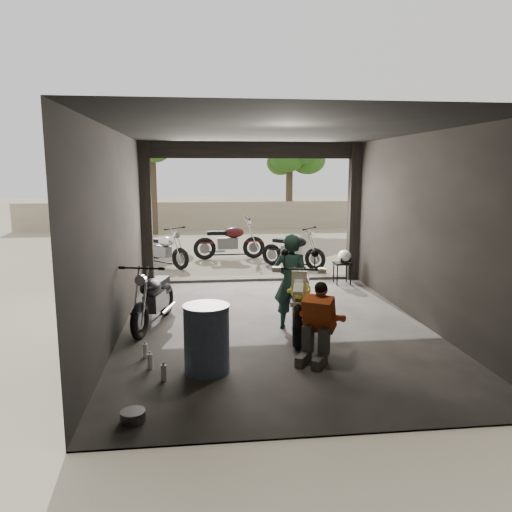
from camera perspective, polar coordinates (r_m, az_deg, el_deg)
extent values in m
plane|color=#7A6D56|center=(8.42, 2.16, -8.11)|extent=(80.00, 80.00, 0.00)
cube|color=#2D2B28|center=(8.42, 2.16, -8.05)|extent=(5.00, 7.00, 0.02)
plane|color=black|center=(8.03, 2.31, 14.16)|extent=(7.00, 7.00, 0.00)
cube|color=black|center=(4.69, 8.83, -2.55)|extent=(5.00, 0.02, 3.20)
cube|color=black|center=(8.07, -15.60, 2.40)|extent=(0.02, 7.00, 3.20)
cube|color=black|center=(8.81, 18.54, 2.85)|extent=(0.02, 7.00, 3.20)
cube|color=black|center=(11.39, -12.42, 4.62)|extent=(0.24, 0.24, 3.20)
cube|color=black|center=(11.90, 11.12, 4.88)|extent=(0.24, 0.24, 3.20)
cube|color=black|center=(11.41, -0.42, 12.00)|extent=(5.00, 0.16, 0.36)
cube|color=#2D2B28|center=(11.76, -0.45, -2.69)|extent=(5.00, 0.25, 0.08)
cube|color=gray|center=(22.04, -3.42, 4.66)|extent=(18.00, 0.30, 1.20)
cylinder|color=#382B1E|center=(20.50, -11.68, 7.43)|extent=(0.30, 0.30, 3.58)
ellipsoid|color=#1E4C14|center=(20.54, -11.90, 13.68)|extent=(2.20, 2.20, 3.14)
cylinder|color=#382B1E|center=(22.30, 3.82, 7.30)|extent=(0.30, 0.30, 3.20)
ellipsoid|color=#1E4C14|center=(22.30, 3.88, 12.44)|extent=(2.20, 2.20, 2.80)
imported|color=black|center=(8.09, 4.01, -3.04)|extent=(0.68, 0.57, 1.59)
cube|color=black|center=(11.49, 9.83, -0.82)|extent=(0.37, 0.37, 0.04)
cylinder|color=black|center=(11.35, 9.27, -2.21)|extent=(0.03, 0.03, 0.49)
cylinder|color=black|center=(11.44, 10.76, -2.16)|extent=(0.03, 0.03, 0.49)
cylinder|color=black|center=(11.64, 8.86, -1.89)|extent=(0.03, 0.03, 0.49)
cylinder|color=black|center=(11.73, 10.31, -1.85)|extent=(0.03, 0.03, 0.49)
ellipsoid|color=white|center=(11.47, 10.07, -0.01)|extent=(0.33, 0.34, 0.29)
cylinder|color=#42576F|center=(6.49, -5.66, -9.53)|extent=(0.75, 0.75, 0.90)
cylinder|color=black|center=(11.72, 16.08, 1.83)|extent=(0.08, 0.08, 2.07)
cylinder|color=silver|center=(11.62, 16.32, 5.95)|extent=(0.75, 0.03, 0.75)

